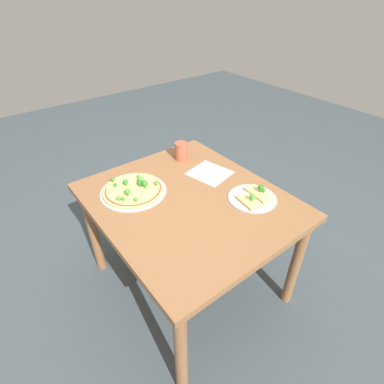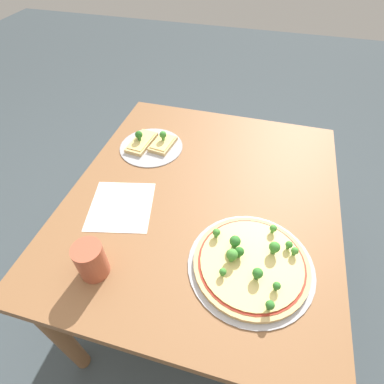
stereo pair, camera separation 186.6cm
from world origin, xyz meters
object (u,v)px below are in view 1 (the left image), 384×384
(dining_table, at_px, (188,212))
(pizza_tray_slice, at_px, (254,197))
(drinking_cup, at_px, (181,151))
(pizza_tray_whole, at_px, (133,190))

(dining_table, relative_size, pizza_tray_slice, 4.13)
(drinking_cup, bearing_deg, dining_table, 148.74)
(pizza_tray_whole, xyz_separation_m, pizza_tray_slice, (-0.46, -0.48, -0.00))
(pizza_tray_whole, height_order, drinking_cup, drinking_cup)
(pizza_tray_whole, relative_size, pizza_tray_slice, 1.40)
(drinking_cup, bearing_deg, pizza_tray_slice, -174.91)
(pizza_tray_slice, bearing_deg, pizza_tray_whole, 46.54)
(drinking_cup, bearing_deg, pizza_tray_whole, 107.44)
(dining_table, xyz_separation_m, pizza_tray_slice, (-0.22, -0.28, 0.10))
(pizza_tray_slice, bearing_deg, dining_table, 52.13)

